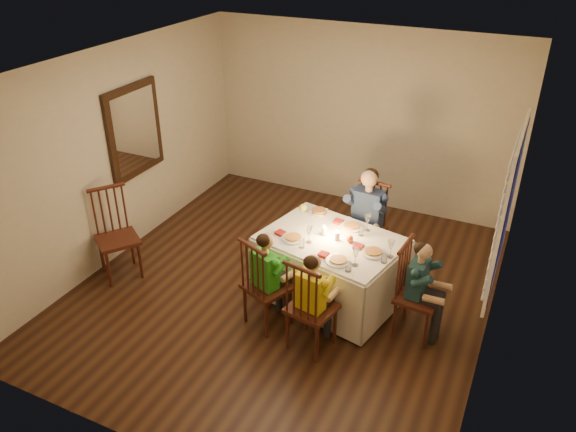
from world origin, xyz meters
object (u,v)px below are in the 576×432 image
at_px(chair_adult, 363,262).
at_px(serving_bowl, 319,213).
at_px(chair_near_left, 268,322).
at_px(child_yellow, 311,345).
at_px(adult, 363,262).
at_px(chair_extra, 124,274).
at_px(child_teal, 413,333).
at_px(chair_end, 413,333).
at_px(dining_table, 331,256).
at_px(chair_near_right, 311,345).
at_px(child_green, 268,322).

bearing_deg(chair_adult, serving_bowl, -133.56).
bearing_deg(chair_near_left, child_yellow, -171.17).
bearing_deg(adult, chair_extra, -144.40).
relative_size(child_yellow, child_teal, 1.00).
bearing_deg(child_teal, chair_end, 4.90).
bearing_deg(dining_table, chair_near_right, -68.95).
distance_m(chair_end, child_green, 1.55).
distance_m(chair_adult, chair_end, 1.39).
bearing_deg(child_teal, chair_near_right, 129.92).
bearing_deg(chair_end, child_teal, -175.10).
distance_m(child_yellow, child_teal, 1.11).
distance_m(chair_near_left, adult, 1.64).
distance_m(chair_adult, child_green, 1.64).
distance_m(chair_near_right, serving_bowl, 1.58).
xyz_separation_m(chair_near_right, chair_extra, (-2.57, 0.18, 0.00)).
bearing_deg(serving_bowl, child_yellow, -70.16).
distance_m(chair_extra, serving_bowl, 2.51).
relative_size(dining_table, chair_extra, 1.51).
relative_size(chair_near_left, serving_bowl, 5.21).
distance_m(adult, serving_bowl, 1.01).
distance_m(child_green, child_teal, 1.55).
bearing_deg(child_green, chair_end, -138.95).
relative_size(chair_adult, child_green, 0.95).
bearing_deg(chair_adult, child_green, -104.50).
bearing_deg(dining_table, chair_near_left, -108.71).
bearing_deg(serving_bowl, chair_end, -25.27).
xyz_separation_m(chair_adult, chair_end, (0.91, -1.05, 0.00)).
distance_m(child_yellow, serving_bowl, 1.58).
height_order(chair_near_right, child_yellow, child_yellow).
relative_size(chair_end, chair_extra, 0.95).
height_order(dining_table, child_green, dining_table).
distance_m(chair_extra, adult, 2.97).
bearing_deg(chair_near_right, dining_table, -70.75).
bearing_deg(chair_extra, child_yellow, -58.47).
height_order(dining_table, chair_adult, dining_table).
height_order(chair_near_right, chair_extra, chair_extra).
height_order(dining_table, chair_extra, dining_table).
bearing_deg(child_green, chair_adult, -87.59).
relative_size(child_green, child_teal, 1.01).
distance_m(child_green, serving_bowl, 1.40).
relative_size(chair_near_left, chair_end, 1.00).
bearing_deg(child_teal, chair_near_left, 113.80).
bearing_deg(chair_near_right, serving_bowl, -59.54).
bearing_deg(child_yellow, chair_extra, 6.63).
distance_m(chair_end, chair_extra, 3.50).
bearing_deg(chair_near_left, chair_near_right, -171.17).
height_order(chair_adult, chair_end, same).
relative_size(chair_near_left, chair_near_right, 1.00).
distance_m(chair_extra, child_green, 2.01).
relative_size(chair_adult, chair_near_right, 1.00).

